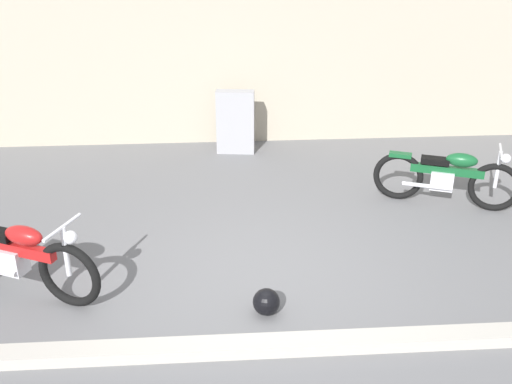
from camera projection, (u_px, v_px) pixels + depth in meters
ground_plane at (258, 279)px, 7.00m from camera, size 40.00×40.00×0.00m
building_wall at (239, 55)px, 10.43m from camera, size 18.00×0.30×2.95m
curb_strip at (267, 346)px, 5.87m from camera, size 18.00×0.24×0.12m
stone_marker at (235, 122)px, 10.24m from camera, size 0.63×0.27×1.05m
helmet at (266, 302)px, 6.37m from camera, size 0.28×0.28×0.28m
motorcycle_green at (447, 177)px, 8.51m from camera, size 1.86×0.87×0.88m
motorcycle_red at (15, 256)px, 6.58m from camera, size 1.95×1.03×0.94m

